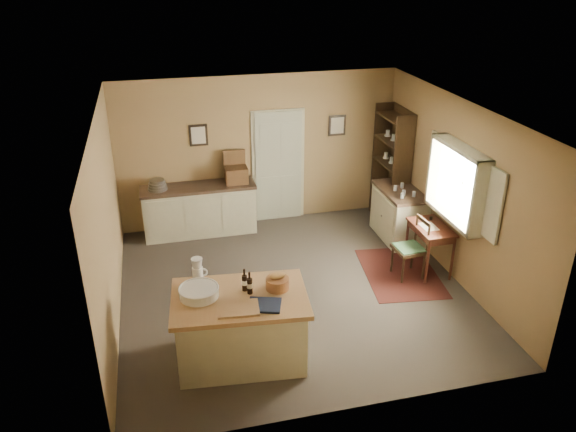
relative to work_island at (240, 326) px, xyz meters
name	(u,v)px	position (x,y,z in m)	size (l,w,h in m)	color
ground	(293,289)	(1.01, 1.37, -0.48)	(5.00, 5.00, 0.00)	#4D453B
wall_back	(259,151)	(1.01, 3.87, 0.87)	(5.00, 0.10, 2.70)	olive
wall_front	(355,307)	(1.01, -1.13, 0.87)	(5.00, 0.10, 2.70)	olive
wall_left	(107,226)	(-1.49, 1.37, 0.87)	(0.10, 5.00, 2.70)	olive
wall_right	(456,190)	(3.51, 1.37, 0.87)	(0.10, 5.00, 2.70)	olive
ceiling	(294,112)	(1.01, 1.37, 2.22)	(5.00, 5.00, 0.00)	silver
door	(278,165)	(1.36, 3.84, 0.57)	(0.97, 0.06, 2.11)	#ACAF94
framed_prints	(270,130)	(1.21, 3.85, 1.24)	(2.82, 0.02, 0.38)	black
window	(460,183)	(3.43, 1.17, 1.07)	(0.25, 1.99, 1.12)	beige
work_island	(240,326)	(0.00, 0.00, 0.00)	(1.69, 1.19, 1.20)	beige
sideboard	(200,208)	(-0.13, 3.57, 0.00)	(1.98, 0.56, 1.18)	beige
rug	(400,273)	(2.76, 1.41, -0.48)	(1.10, 1.60, 0.01)	#451514
writing_desk	(431,232)	(3.21, 1.41, 0.18)	(0.49, 0.81, 0.82)	#3B1A11
desk_chair	(409,249)	(2.82, 1.32, -0.02)	(0.43, 0.43, 0.93)	black
right_cabinet	(399,214)	(3.21, 2.56, -0.02)	(0.63, 1.14, 0.99)	beige
shelving_unit	(393,166)	(3.36, 3.27, 0.57)	(0.36, 0.95, 2.12)	black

